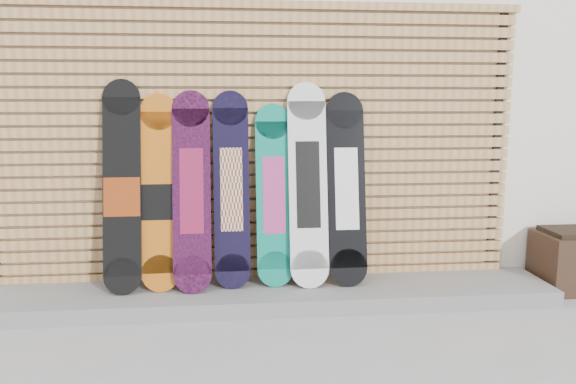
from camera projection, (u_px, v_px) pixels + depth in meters
name	position (u px, v px, depth m)	size (l,w,h in m)	color
ground	(283.00, 338.00, 3.69)	(80.00, 80.00, 0.00)	#9A9B9D
building	(298.00, 79.00, 6.88)	(12.00, 5.00, 3.60)	white
concrete_step	(256.00, 295.00, 4.33)	(4.60, 0.70, 0.12)	slate
slat_wall	(253.00, 143.00, 4.43)	(4.26, 0.08, 2.29)	#B4814B
snowboard_0	(122.00, 188.00, 4.18)	(0.28, 0.36, 1.59)	black
snowboard_1	(160.00, 194.00, 4.24)	(0.28, 0.32, 1.48)	#C16214
snowboard_2	(192.00, 191.00, 4.23)	(0.29, 0.38, 1.50)	black
snowboard_3	(232.00, 189.00, 4.30)	(0.27, 0.30, 1.50)	black
snowboard_4	(274.00, 195.00, 4.34)	(0.28, 0.28, 1.40)	#0D816C
snowboard_5	(308.00, 185.00, 4.33)	(0.30, 0.34, 1.57)	white
snowboard_6	(346.00, 189.00, 4.37)	(0.30, 0.34, 1.49)	black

